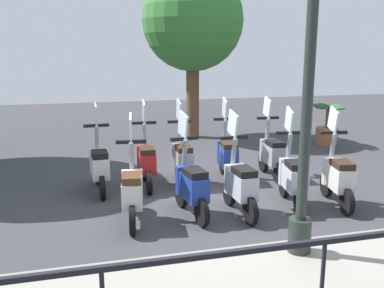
% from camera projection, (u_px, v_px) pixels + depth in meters
% --- Properties ---
extents(ground_plane, '(28.00, 28.00, 0.00)m').
position_uv_depth(ground_plane, '(224.00, 197.00, 7.23)').
color(ground_plane, '#38383D').
extents(lamp_post_near, '(0.26, 0.90, 4.13)m').
position_uv_depth(lamp_post_near, '(308.00, 94.00, 4.56)').
color(lamp_post_near, '#232D28').
rests_on(lamp_post_near, promenade_walkway).
extents(tree_distant, '(2.75, 2.75, 4.59)m').
position_uv_depth(tree_distant, '(193.00, 21.00, 11.49)').
color(tree_distant, brown).
rests_on(tree_distant, ground_plane).
extents(potted_palm, '(1.06, 0.66, 1.05)m').
position_uv_depth(potted_palm, '(327.00, 128.00, 11.10)').
color(potted_palm, '#9E5B3D').
rests_on(potted_palm, ground_plane).
extents(scooter_near_0, '(1.22, 0.48, 1.54)m').
position_uv_depth(scooter_near_0, '(338.00, 176.00, 6.75)').
color(scooter_near_0, black).
rests_on(scooter_near_0, ground_plane).
extents(scooter_near_1, '(1.22, 0.48, 1.54)m').
position_uv_depth(scooter_near_1, '(293.00, 176.00, 6.73)').
color(scooter_near_1, black).
rests_on(scooter_near_1, ground_plane).
extents(scooter_near_2, '(1.23, 0.44, 1.54)m').
position_uv_depth(scooter_near_2, '(240.00, 184.00, 6.37)').
color(scooter_near_2, black).
rests_on(scooter_near_2, ground_plane).
extents(scooter_near_3, '(1.23, 0.44, 1.54)m').
position_uv_depth(scooter_near_3, '(191.00, 185.00, 6.30)').
color(scooter_near_3, black).
rests_on(scooter_near_3, ground_plane).
extents(scooter_near_4, '(1.23, 0.45, 1.54)m').
position_uv_depth(scooter_near_4, '(132.00, 190.00, 6.06)').
color(scooter_near_4, black).
rests_on(scooter_near_4, ground_plane).
extents(scooter_far_0, '(1.23, 0.44, 1.54)m').
position_uv_depth(scooter_far_0, '(272.00, 153.00, 8.22)').
color(scooter_far_0, black).
rests_on(scooter_far_0, ground_plane).
extents(scooter_far_1, '(1.23, 0.45, 1.54)m').
position_uv_depth(scooter_far_1, '(227.00, 155.00, 8.07)').
color(scooter_far_1, black).
rests_on(scooter_far_1, ground_plane).
extents(scooter_far_2, '(1.23, 0.44, 1.54)m').
position_uv_depth(scooter_far_2, '(182.00, 159.00, 7.80)').
color(scooter_far_2, black).
rests_on(scooter_far_2, ground_plane).
extents(scooter_far_3, '(1.23, 0.44, 1.54)m').
position_uv_depth(scooter_far_3, '(146.00, 161.00, 7.66)').
color(scooter_far_3, black).
rests_on(scooter_far_3, ground_plane).
extents(scooter_far_4, '(1.23, 0.44, 1.54)m').
position_uv_depth(scooter_far_4, '(99.00, 165.00, 7.39)').
color(scooter_far_4, black).
rests_on(scooter_far_4, ground_plane).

